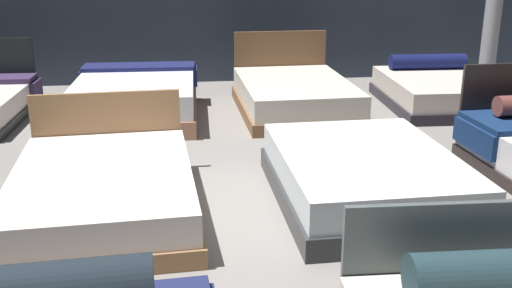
# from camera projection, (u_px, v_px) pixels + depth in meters

# --- Properties ---
(ground_plane) EXTENTS (18.00, 18.00, 0.02)m
(ground_plane) POSITION_uv_depth(u_px,v_px,m) (239.00, 206.00, 5.25)
(ground_plane) COLOR gray
(bed_5) EXTENTS (1.63, 2.20, 0.82)m
(bed_5) POSITION_uv_depth(u_px,v_px,m) (104.00, 191.00, 5.02)
(bed_5) COLOR #956B45
(bed_5) RESTS_ON ground_plane
(bed_6) EXTENTS (1.56, 2.08, 0.45)m
(bed_6) POSITION_uv_depth(u_px,v_px,m) (365.00, 177.00, 5.27)
(bed_6) COLOR #2E2F31
(bed_6) RESTS_ON ground_plane
(bed_9) EXTENTS (1.66, 2.10, 0.57)m
(bed_9) POSITION_uv_depth(u_px,v_px,m) (135.00, 99.00, 7.83)
(bed_9) COLOR #986950
(bed_9) RESTS_ON ground_plane
(bed_10) EXTENTS (1.52, 2.19, 0.96)m
(bed_10) POSITION_uv_depth(u_px,v_px,m) (294.00, 96.00, 8.13)
(bed_10) COLOR brown
(bed_10) RESTS_ON ground_plane
(bed_11) EXTENTS (1.62, 2.00, 0.63)m
(bed_11) POSITION_uv_depth(u_px,v_px,m) (441.00, 91.00, 8.45)
(bed_11) COLOR black
(bed_11) RESTS_ON ground_plane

